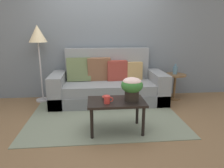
{
  "coord_description": "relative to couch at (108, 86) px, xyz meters",
  "views": [
    {
      "loc": [
        -0.18,
        -3.14,
        1.42
      ],
      "look_at": [
        0.13,
        0.18,
        0.55
      ],
      "focal_mm": 32.52,
      "sensor_mm": 36.0,
      "label": 1
    }
  ],
  "objects": [
    {
      "name": "coffee_mug",
      "position": [
        -0.12,
        -1.41,
        0.19
      ],
      "size": [
        0.13,
        0.08,
        0.1
      ],
      "color": "red",
      "rests_on": "coffee_table"
    },
    {
      "name": "table_vase",
      "position": [
        1.43,
        0.05,
        0.3
      ],
      "size": [
        0.09,
        0.09,
        0.22
      ],
      "color": "slate",
      "rests_on": "side_table"
    },
    {
      "name": "snack_bowl",
      "position": [
        -0.12,
        -1.24,
        0.17
      ],
      "size": [
        0.12,
        0.12,
        0.06
      ],
      "color": "#B2382D",
      "rests_on": "coffee_table"
    },
    {
      "name": "floor_lamp",
      "position": [
        -1.36,
        0.17,
        0.95
      ],
      "size": [
        0.35,
        0.35,
        1.54
      ],
      "color": "#B2B2B7",
      "rests_on": "ground"
    },
    {
      "name": "ground_plane",
      "position": [
        -0.12,
        -0.87,
        -0.33
      ],
      "size": [
        14.0,
        14.0,
        0.0
      ],
      "primitive_type": "plane",
      "color": "brown"
    },
    {
      "name": "couch",
      "position": [
        0.0,
        0.0,
        0.0
      ],
      "size": [
        2.28,
        0.88,
        1.08
      ],
      "color": "slate",
      "rests_on": "ground"
    },
    {
      "name": "potted_plant",
      "position": [
        0.23,
        -1.34,
        0.34
      ],
      "size": [
        0.3,
        0.3,
        0.34
      ],
      "color": "black",
      "rests_on": "coffee_table"
    },
    {
      "name": "side_table",
      "position": [
        1.43,
        0.03,
        0.04
      ],
      "size": [
        0.44,
        0.44,
        0.54
      ],
      "color": "brown",
      "rests_on": "ground"
    },
    {
      "name": "area_rug",
      "position": [
        -0.12,
        -0.76,
        -0.33
      ],
      "size": [
        2.51,
        1.83,
        0.01
      ],
      "primitive_type": "cube",
      "color": "gray",
      "rests_on": "ground"
    },
    {
      "name": "coffee_table",
      "position": [
        0.02,
        -1.31,
        0.07
      ],
      "size": [
        0.81,
        0.5,
        0.47
      ],
      "color": "black",
      "rests_on": "ground"
    },
    {
      "name": "wall_back",
      "position": [
        -0.12,
        0.46,
        1.07
      ],
      "size": [
        6.4,
        0.12,
        2.82
      ],
      "primitive_type": "cube",
      "color": "slate",
      "rests_on": "ground"
    }
  ]
}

